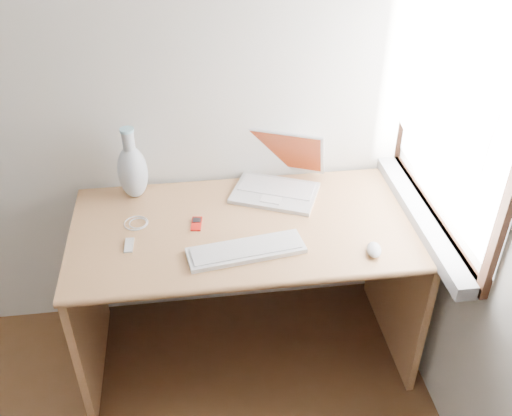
{
  "coord_description": "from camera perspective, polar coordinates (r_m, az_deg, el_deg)",
  "views": [
    {
      "loc": [
        0.74,
        -0.55,
        2.2
      ],
      "look_at": [
        0.99,
        1.35,
        0.86
      ],
      "focal_mm": 40.0,
      "sensor_mm": 36.0,
      "label": 1
    }
  ],
  "objects": [
    {
      "name": "vase",
      "position": [
        2.55,
        -12.26,
        3.74
      ],
      "size": [
        0.13,
        0.13,
        0.34
      ],
      "color": "#B0BCCB",
      "rests_on": "desk"
    },
    {
      "name": "mouse",
      "position": [
        2.28,
        11.73,
        -4.11
      ],
      "size": [
        0.08,
        0.11,
        0.03
      ],
      "primitive_type": "ellipsoid",
      "rotation": [
        0.0,
        0.0,
        -0.23
      ],
      "color": "silver",
      "rests_on": "desk"
    },
    {
      "name": "desk",
      "position": [
        2.6,
        -1.19,
        -4.44
      ],
      "size": [
        1.46,
        0.73,
        0.77
      ],
      "color": "tan",
      "rests_on": "floor"
    },
    {
      "name": "laptop",
      "position": [
        2.59,
        1.76,
        3.0
      ],
      "size": [
        0.44,
        0.44,
        0.25
      ],
      "rotation": [
        0.0,
        0.0,
        -0.41
      ],
      "color": "silver",
      "rests_on": "desk"
    },
    {
      "name": "remote",
      "position": [
        2.33,
        -12.58,
        -3.65
      ],
      "size": [
        0.04,
        0.09,
        0.01
      ],
      "primitive_type": "cube",
      "rotation": [
        0.0,
        0.0,
        -0.03
      ],
      "color": "white",
      "rests_on": "desk"
    },
    {
      "name": "back_wall",
      "position": [
        2.58,
        -24.23,
        11.46
      ],
      "size": [
        3.5,
        0.04,
        2.6
      ],
      "primitive_type": "cube",
      "color": "silver",
      "rests_on": "floor"
    },
    {
      "name": "ipod",
      "position": [
        2.4,
        -5.97,
        -1.58
      ],
      "size": [
        0.05,
        0.1,
        0.01
      ],
      "rotation": [
        0.0,
        0.0,
        -0.14
      ],
      "color": "#B3120C",
      "rests_on": "desk"
    },
    {
      "name": "cable_coil",
      "position": [
        2.45,
        -11.91,
        -1.49
      ],
      "size": [
        0.12,
        0.12,
        0.01
      ],
      "primitive_type": "torus",
      "rotation": [
        0.0,
        0.0,
        -0.19
      ],
      "color": "white",
      "rests_on": "desk"
    },
    {
      "name": "external_keyboard",
      "position": [
        2.24,
        -0.99,
        -4.24
      ],
      "size": [
        0.48,
        0.2,
        0.02
      ],
      "rotation": [
        0.0,
        0.0,
        0.14
      ],
      "color": "white",
      "rests_on": "desk"
    },
    {
      "name": "window",
      "position": [
        2.28,
        18.73,
        9.22
      ],
      "size": [
        0.11,
        0.99,
        1.1
      ],
      "color": "white",
      "rests_on": "right_wall"
    }
  ]
}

